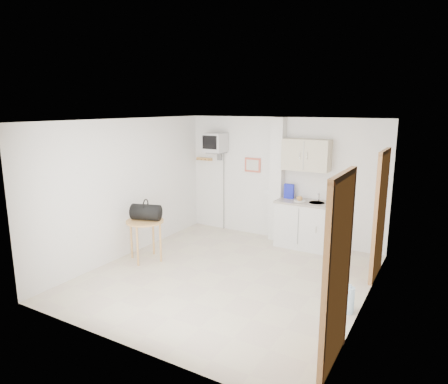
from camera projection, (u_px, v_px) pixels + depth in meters
The scene contains 7 objects.
ground at pixel (227, 276), 6.48m from camera, with size 4.50×4.50×0.00m, color beige.
room_envelope at pixel (244, 184), 6.11m from camera, with size 4.24×4.54×2.55m.
kitchenette at pixel (304, 207), 7.73m from camera, with size 1.03×0.58×2.10m.
crt_television at pixel (215, 143), 8.49m from camera, with size 0.44×0.45×2.15m.
round_table at pixel (145, 226), 7.06m from camera, with size 0.66×0.66×0.73m.
duffel_bag at pixel (146, 212), 7.05m from camera, with size 0.57×0.42×0.38m.
water_bottle at pixel (349, 300), 5.31m from camera, with size 0.14×0.14×0.41m.
Camera 1 is at (2.98, -5.26, 2.71)m, focal length 32.00 mm.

